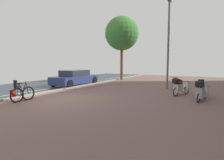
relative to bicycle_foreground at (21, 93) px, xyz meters
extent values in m
cube|color=#785952|center=(6.23, 1.23, -0.42)|extent=(14.40, 40.00, 0.05)
cube|color=gray|center=(-0.97, 1.23, -0.35)|extent=(0.24, 40.00, 0.08)
cube|color=silver|center=(-2.17, 1.23, -0.39)|extent=(0.12, 36.00, 0.00)
torus|color=black|center=(0.04, -0.26, -0.07)|extent=(0.09, 0.73, 0.73)
torus|color=black|center=(0.03, 0.37, -0.07)|extent=(0.09, 0.73, 0.73)
cylinder|color=black|center=(0.03, 0.12, 0.20)|extent=(0.04, 0.31, 0.64)
cylinder|color=black|center=(0.04, -0.07, 0.17)|extent=(0.04, 0.14, 0.58)
cylinder|color=black|center=(0.03, 0.07, 0.48)|extent=(0.04, 0.38, 0.08)
cylinder|color=black|center=(0.04, -0.14, -0.09)|extent=(0.03, 0.25, 0.08)
cylinder|color=black|center=(0.04, -0.19, 0.20)|extent=(0.03, 0.16, 0.53)
cylinder|color=black|center=(0.03, 0.31, 0.22)|extent=(0.03, 0.14, 0.58)
cube|color=black|center=(0.04, -0.12, 0.50)|extent=(0.10, 0.22, 0.06)
cylinder|color=#ADADB2|center=(0.03, 0.26, 0.56)|extent=(0.48, 0.04, 0.02)
cube|color=black|center=(0.04, -0.21, 0.33)|extent=(0.21, 0.24, 0.10)
cube|color=black|center=(0.04, -0.31, 0.51)|extent=(0.20, 0.06, 0.32)
cube|color=#A51B13|center=(-0.33, -0.22, 0.00)|extent=(0.11, 0.28, 0.34)
cylinder|color=black|center=(-0.05, -0.09, -0.25)|extent=(0.19, 0.10, 0.29)
torus|color=black|center=(7.67, 5.31, -0.18)|extent=(0.07, 0.48, 0.48)
torus|color=black|center=(7.74, 6.49, -0.18)|extent=(0.07, 0.48, 0.48)
cube|color=#ACAFB0|center=(7.70, 5.90, -0.20)|extent=(0.31, 0.67, 0.08)
cube|color=#ACAFB0|center=(7.68, 5.52, 0.04)|extent=(0.33, 0.53, 0.48)
cube|color=black|center=(7.68, 5.52, 0.31)|extent=(0.28, 0.48, 0.06)
cylinder|color=#ACAFB0|center=(7.73, 6.46, 0.06)|extent=(0.08, 0.12, 0.48)
cube|color=#ACAFB0|center=(7.73, 6.39, 0.04)|extent=(0.32, 0.10, 0.48)
cylinder|color=black|center=(7.73, 6.44, 0.30)|extent=(0.52, 0.06, 0.03)
cube|color=black|center=(7.67, 5.26, 0.46)|extent=(0.29, 0.29, 0.24)
torus|color=black|center=(6.42, 5.04, -0.16)|extent=(0.25, 0.50, 0.52)
torus|color=black|center=(6.87, 6.13, -0.16)|extent=(0.25, 0.50, 0.52)
cube|color=beige|center=(6.65, 5.58, -0.18)|extent=(0.51, 0.71, 0.08)
cube|color=beige|center=(6.50, 5.24, 0.05)|extent=(0.48, 0.59, 0.46)
cube|color=black|center=(6.50, 5.24, 0.31)|extent=(0.42, 0.53, 0.06)
cylinder|color=beige|center=(6.86, 6.10, 0.10)|extent=(0.11, 0.14, 0.52)
cube|color=beige|center=(6.83, 6.03, 0.07)|extent=(0.33, 0.20, 0.51)
cylinder|color=black|center=(6.85, 6.08, 0.35)|extent=(0.49, 0.23, 0.03)
cube|color=black|center=(6.40, 4.99, 0.46)|extent=(0.37, 0.37, 0.24)
torus|color=black|center=(6.37, 6.96, -0.14)|extent=(0.29, 0.53, 0.56)
torus|color=black|center=(5.86, 8.03, -0.14)|extent=(0.29, 0.53, 0.56)
cube|color=#AE1D20|center=(6.11, 7.49, -0.17)|extent=(0.54, 0.72, 0.08)
cube|color=#AE1D20|center=(6.28, 7.15, 0.07)|extent=(0.50, 0.60, 0.47)
cube|color=black|center=(6.28, 7.15, 0.33)|extent=(0.44, 0.54, 0.06)
cylinder|color=#AE1D20|center=(5.87, 8.01, 0.13)|extent=(0.11, 0.14, 0.56)
cube|color=#AE1D20|center=(5.90, 7.94, 0.11)|extent=(0.32, 0.21, 0.55)
cylinder|color=black|center=(5.88, 7.98, 0.41)|extent=(0.48, 0.25, 0.03)
torus|color=black|center=(7.66, 3.80, -0.18)|extent=(0.15, 0.48, 0.48)
torus|color=black|center=(7.90, 4.95, -0.18)|extent=(0.15, 0.48, 0.48)
cube|color=#AAABB1|center=(7.78, 4.38, -0.20)|extent=(0.41, 0.70, 0.08)
cube|color=#AAABB1|center=(7.70, 4.01, 0.06)|extent=(0.40, 0.57, 0.52)
cube|color=black|center=(7.70, 4.01, 0.35)|extent=(0.35, 0.51, 0.06)
cylinder|color=#AAABB1|center=(7.90, 4.93, 0.06)|extent=(0.09, 0.13, 0.48)
cube|color=#AAABB1|center=(7.88, 4.86, 0.04)|extent=(0.33, 0.14, 0.47)
cylinder|color=black|center=(7.89, 4.91, 0.29)|extent=(0.51, 0.14, 0.03)
cube|color=black|center=(7.65, 3.75, 0.50)|extent=(0.33, 0.33, 0.24)
cube|color=navy|center=(-1.85, 6.26, 0.08)|extent=(1.74, 4.29, 0.60)
cube|color=#282D38|center=(-1.85, 6.23, 0.62)|extent=(1.47, 2.27, 0.48)
cylinder|color=black|center=(-2.68, 7.88, -0.08)|extent=(0.20, 0.62, 0.62)
cylinder|color=black|center=(-1.01, 7.88, -0.08)|extent=(0.20, 0.62, 0.62)
cylinder|color=black|center=(-2.68, 4.63, -0.08)|extent=(0.20, 0.62, 0.62)
cylinder|color=black|center=(-1.01, 4.63, -0.08)|extent=(0.20, 0.62, 0.62)
cylinder|color=slate|center=(5.35, 7.87, 2.66)|extent=(0.14, 0.14, 6.10)
cube|color=#4C4C51|center=(5.35, 7.87, 5.83)|extent=(0.20, 0.52, 0.18)
cylinder|color=brown|center=(-0.48, 12.43, 1.46)|extent=(0.29, 0.29, 3.72)
sphere|color=#407F35|center=(-0.48, 12.43, 4.59)|extent=(3.61, 3.61, 3.61)
camera|label=1|loc=(8.11, -5.66, 1.51)|focal=29.34mm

